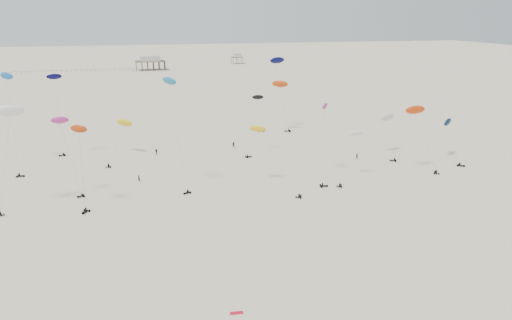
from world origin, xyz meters
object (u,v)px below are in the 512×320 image
object	(u,v)px
pavilion_main	(150,64)
pavilion_small	(237,59)
spectator_0	(139,181)
rig_7	(66,141)
rig_3	(450,130)

from	to	relation	value
pavilion_main	pavilion_small	bearing A→B (deg)	23.20
pavilion_main	spectator_0	xyz separation A→B (m)	(-16.12, -249.76, -4.22)
rig_7	spectator_0	distance (m)	20.48
rig_3	spectator_0	bearing A→B (deg)	-42.99
pavilion_main	rig_7	bearing A→B (deg)	-96.92
pavilion_main	rig_3	distance (m)	259.91
pavilion_main	rig_3	xyz separation A→B (m)	(68.45, -250.70, 3.95)
rig_7	spectator_0	world-z (taller)	rig_7
pavilion_small	spectator_0	xyz separation A→B (m)	(-86.12, -279.76, -3.49)
rig_3	spectator_0	distance (m)	84.98
pavilion_small	spectator_0	world-z (taller)	pavilion_small
pavilion_small	rig_3	world-z (taller)	rig_3
pavilion_small	rig_7	size ratio (longest dim) A/B	0.50
pavilion_main	rig_3	size ratio (longest dim) A/B	1.57
rig_3	pavilion_main	bearing A→B (deg)	-117.08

